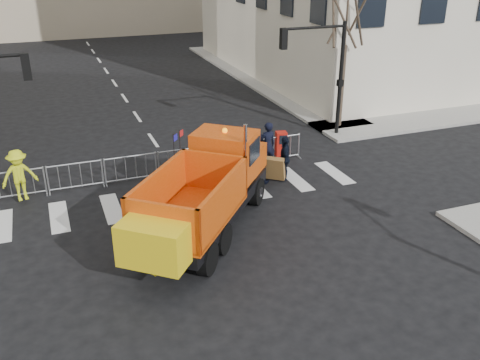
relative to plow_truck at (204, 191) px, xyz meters
name	(u,v)px	position (x,y,z in m)	size (l,w,h in m)	color
ground	(244,274)	(0.31, -2.66, -1.51)	(120.00, 120.00, 0.00)	black
sidewalk_back	(171,165)	(0.31, 5.84, -1.44)	(64.00, 5.00, 0.15)	gray
traffic_light_right	(340,81)	(8.81, 6.84, 1.19)	(0.18, 0.18, 5.40)	black
crowd_barriers	(157,165)	(-0.44, 4.94, -0.96)	(12.60, 0.60, 1.10)	#9EA0A5
street_tree	(344,53)	(9.51, 7.84, 2.24)	(3.00, 3.00, 7.50)	#382B21
plow_truck	(204,191)	(0.00, 0.00, 0.00)	(7.38, 8.24, 3.40)	black
cop_a	(267,145)	(4.05, 4.34, -0.52)	(0.72, 0.47, 1.98)	black
cop_b	(258,158)	(3.12, 3.14, -0.51)	(0.97, 0.76, 2.00)	black
cop_c	(285,158)	(4.21, 2.99, -0.62)	(1.05, 0.44, 1.79)	black
worker	(19,175)	(-5.50, 4.39, -0.41)	(1.23, 0.70, 1.90)	#D3E01A
newspaper_box	(281,144)	(4.96, 4.96, -0.81)	(0.45, 0.40, 1.10)	#B5170D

